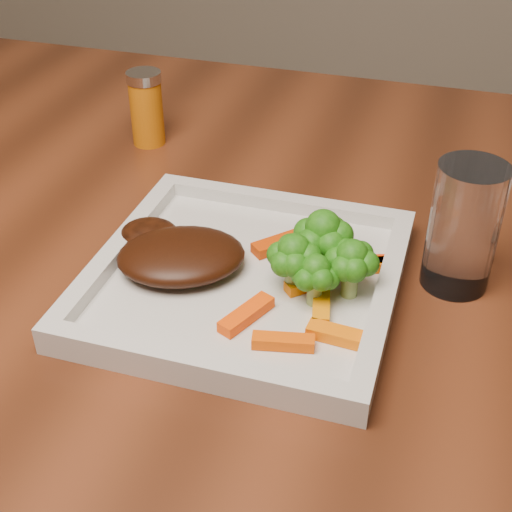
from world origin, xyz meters
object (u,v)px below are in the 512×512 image
(drinking_glass, at_px, (463,227))
(spice_shaker, at_px, (147,108))
(steak, at_px, (181,256))
(dining_table, at_px, (149,439))
(plate, at_px, (246,282))

(drinking_glass, bearing_deg, spice_shaker, 154.59)
(steak, height_order, drinking_glass, drinking_glass)
(steak, height_order, spice_shaker, spice_shaker)
(steak, distance_m, spice_shaker, 0.29)
(dining_table, distance_m, drinking_glass, 0.56)
(plate, relative_size, drinking_glass, 2.25)
(plate, relative_size, steak, 2.31)
(plate, bearing_deg, steak, -174.11)
(plate, xyz_separation_m, drinking_glass, (0.18, 0.06, 0.05))
(steak, bearing_deg, drinking_glass, 16.30)
(dining_table, distance_m, plate, 0.43)
(spice_shaker, bearing_deg, steak, -59.89)
(dining_table, relative_size, spice_shaker, 17.39)
(spice_shaker, bearing_deg, plate, -50.20)
(spice_shaker, bearing_deg, dining_table, -77.85)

